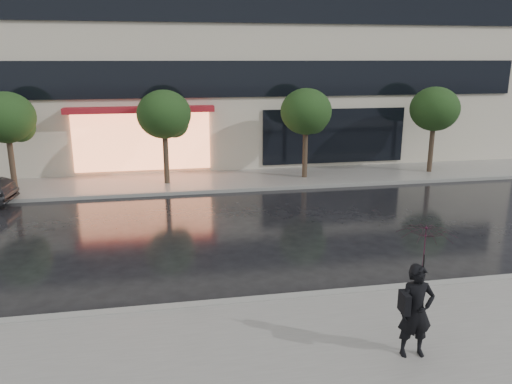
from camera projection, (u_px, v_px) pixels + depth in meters
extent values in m
plane|color=black|center=(299.00, 280.00, 12.10)|extent=(120.00, 120.00, 0.00)
cube|color=slate|center=(347.00, 353.00, 9.00)|extent=(60.00, 4.50, 0.12)
cube|color=slate|center=(237.00, 180.00, 21.81)|extent=(60.00, 3.50, 0.12)
cube|color=gray|center=(311.00, 296.00, 11.13)|extent=(60.00, 0.25, 0.14)
cube|color=gray|center=(243.00, 190.00, 20.15)|extent=(60.00, 0.25, 0.14)
cube|color=black|center=(230.00, 79.00, 22.31)|extent=(28.00, 0.12, 1.60)
cube|color=black|center=(229.00, 3.00, 21.48)|extent=(28.00, 0.12, 1.60)
cube|color=#FF8C59|center=(142.00, 142.00, 22.29)|extent=(6.00, 0.10, 2.60)
cube|color=maroon|center=(140.00, 110.00, 21.60)|extent=(6.40, 0.70, 0.25)
cube|color=black|center=(334.00, 136.00, 23.90)|extent=(7.00, 0.10, 2.60)
cylinder|color=#33261C|center=(12.00, 166.00, 19.71)|extent=(0.22, 0.22, 2.20)
ellipsoid|color=black|center=(6.00, 117.00, 19.21)|extent=(2.20, 2.20, 1.98)
sphere|color=black|center=(20.00, 127.00, 19.58)|extent=(1.20, 1.20, 1.20)
cylinder|color=#33261C|center=(166.00, 160.00, 20.77)|extent=(0.22, 0.22, 2.20)
ellipsoid|color=black|center=(164.00, 114.00, 20.28)|extent=(2.20, 2.20, 1.98)
sphere|color=black|center=(174.00, 123.00, 20.64)|extent=(1.20, 1.20, 1.20)
cylinder|color=#33261C|center=(305.00, 155.00, 21.84)|extent=(0.22, 0.22, 2.20)
ellipsoid|color=black|center=(306.00, 111.00, 21.34)|extent=(2.20, 2.20, 1.98)
sphere|color=black|center=(313.00, 120.00, 21.71)|extent=(1.20, 1.20, 1.20)
cylinder|color=#33261C|center=(431.00, 151.00, 22.90)|extent=(0.22, 0.22, 2.20)
ellipsoid|color=black|center=(435.00, 109.00, 22.41)|extent=(2.20, 2.20, 1.98)
sphere|color=black|center=(440.00, 117.00, 22.77)|extent=(1.20, 1.20, 1.20)
imported|color=black|center=(416.00, 311.00, 8.65)|extent=(0.65, 0.45, 1.70)
imported|color=#36091E|center=(425.00, 250.00, 8.36)|extent=(1.04, 1.06, 0.89)
cylinder|color=black|center=(422.00, 278.00, 8.49)|extent=(0.02, 0.02, 0.85)
cube|color=black|center=(404.00, 303.00, 8.52)|extent=(0.14, 0.33, 0.36)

